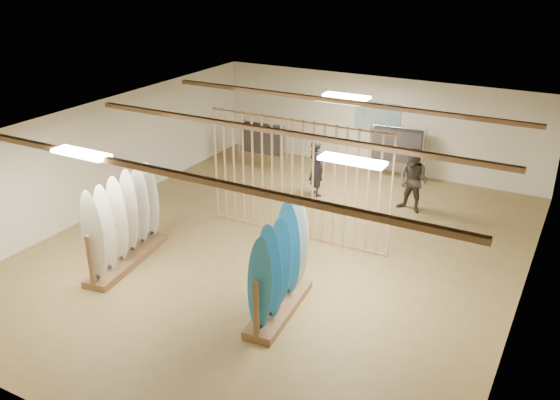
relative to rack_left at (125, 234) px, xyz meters
The scene contains 16 objects.
floor 3.37m from the rack_left, 38.80° to the left, with size 12.00×12.00×0.00m, color #9D814B.
ceiling 3.92m from the rack_left, 38.80° to the left, with size 12.00×12.00×0.00m, color gray.
wall_back 8.50m from the rack_left, 72.32° to the left, with size 12.00×12.00×0.00m, color white.
wall_front 4.75m from the rack_left, 56.80° to the right, with size 12.00×12.00×0.00m, color white.
wall_left 3.27m from the rack_left, 139.57° to the left, with size 12.00×12.00×0.00m, color white.
wall_right 7.88m from the rack_left, 15.28° to the left, with size 12.00×12.00×0.00m, color white.
ceiling_slats 3.88m from the rack_left, 38.80° to the left, with size 9.50×6.12×0.10m, color brown.
light_panels 3.89m from the rack_left, 38.80° to the left, with size 1.20×0.35×0.06m, color white.
bamboo_partition 3.92m from the rack_left, 48.11° to the left, with size 4.45×0.05×2.78m.
poster 8.50m from the rack_left, 72.27° to the left, with size 1.40×0.03×0.90m, color teal.
rack_left is the anchor object (origin of this frame).
rack_right 3.74m from the rack_left, ahead, with size 0.76×2.12×1.98m.
clothing_rack_a 6.40m from the rack_left, 93.41° to the left, with size 1.38×0.40×1.48m.
clothing_rack_b 8.22m from the rack_left, 65.41° to the left, with size 1.49×0.47×1.60m.
shopper_a 5.66m from the rack_left, 70.47° to the left, with size 0.64×0.43×1.76m, color black.
shopper_b 7.11m from the rack_left, 50.90° to the left, with size 0.90×0.70×1.87m, color #39332C.
Camera 1 is at (5.62, -10.26, 6.20)m, focal length 38.00 mm.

